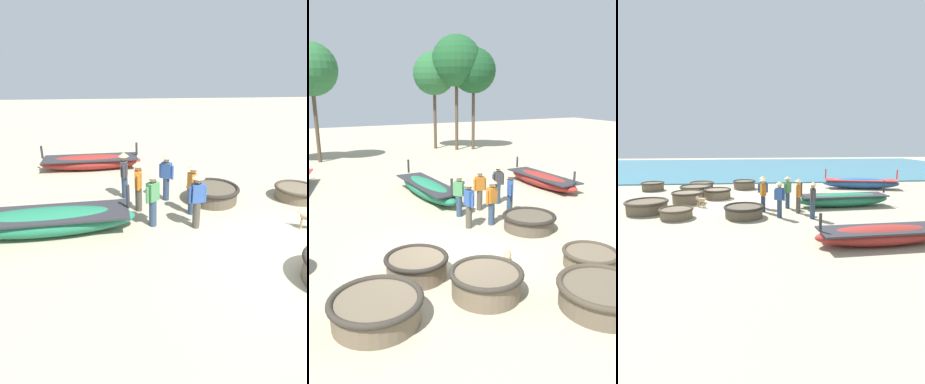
% 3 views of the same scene
% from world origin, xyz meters
% --- Properties ---
extents(ground_plane, '(80.00, 80.00, 0.00)m').
position_xyz_m(ground_plane, '(0.00, 0.00, 0.00)').
color(ground_plane, tan).
extents(coracle_weathered, '(2.04, 2.04, 0.60)m').
position_xyz_m(coracle_weathered, '(2.23, -3.37, 0.33)').
color(coracle_weathered, brown).
rests_on(coracle_weathered, ground).
extents(coracle_upturned, '(1.98, 1.98, 0.59)m').
position_xyz_m(coracle_upturned, '(-2.37, -1.74, 0.32)').
color(coracle_upturned, brown).
rests_on(coracle_upturned, ground).
extents(coracle_nearest, '(1.65, 1.65, 0.58)m').
position_xyz_m(coracle_nearest, '(-1.00, -0.26, 0.32)').
color(coracle_nearest, brown).
rests_on(coracle_nearest, ground).
extents(coracle_far_left, '(1.52, 1.52, 0.46)m').
position_xyz_m(coracle_far_left, '(3.44, -1.73, 0.25)').
color(coracle_far_left, brown).
rests_on(coracle_far_left, ground).
extents(coracle_front_right, '(1.74, 1.74, 0.64)m').
position_xyz_m(coracle_front_right, '(0.17, -1.81, 0.35)').
color(coracle_front_right, brown).
rests_on(coracle_front_right, ground).
extents(coracle_far_right, '(1.82, 1.82, 0.54)m').
position_xyz_m(coracle_far_right, '(3.56, 1.28, 0.30)').
color(coracle_far_right, brown).
rests_on(coracle_far_right, ground).
extents(long_boat_red_hull, '(1.48, 4.62, 1.15)m').
position_xyz_m(long_boat_red_hull, '(7.58, 5.83, 0.33)').
color(long_boat_red_hull, maroon).
rests_on(long_boat_red_hull, ground).
extents(long_boat_ochre_hull, '(1.57, 5.03, 1.31)m').
position_xyz_m(long_boat_ochre_hull, '(1.84, 6.50, 0.38)').
color(long_boat_ochre_hull, '#237551').
rests_on(long_boat_ochre_hull, ground).
extents(fisherman_hauling, '(0.53, 0.36, 1.67)m').
position_xyz_m(fisherman_hauling, '(4.13, 4.32, 0.96)').
color(fisherman_hauling, '#2D425B').
rests_on(fisherman_hauling, ground).
extents(fisherman_by_coracle, '(0.52, 0.36, 1.67)m').
position_xyz_m(fisherman_by_coracle, '(2.62, 2.23, 0.96)').
color(fisherman_by_coracle, '#2D425B').
rests_on(fisherman_by_coracle, ground).
extents(fisherman_crouching, '(0.53, 0.36, 1.67)m').
position_xyz_m(fisherman_crouching, '(3.04, 3.88, 0.96)').
color(fisherman_crouching, '#4C473D').
rests_on(fisherman_crouching, ground).
extents(fisherman_standing_right, '(0.36, 0.53, 1.67)m').
position_xyz_m(fisherman_standing_right, '(1.76, 2.28, 0.96)').
color(fisherman_standing_right, '#4C473D').
rests_on(fisherman_standing_right, ground).
extents(fisherman_standing_left, '(0.36, 0.47, 1.67)m').
position_xyz_m(fisherman_standing_left, '(3.80, 2.88, 0.96)').
color(fisherman_standing_left, '#2D425B').
rests_on(fisherman_standing_left, ground).
extents(fisherman_with_hat, '(0.39, 0.43, 1.67)m').
position_xyz_m(fisherman_with_hat, '(1.98, 3.52, 0.96)').
color(fisherman_with_hat, '#2D425B').
rests_on(fisherman_with_hat, ground).
extents(dog, '(0.45, 0.60, 0.55)m').
position_xyz_m(dog, '(1.30, -0.95, 0.37)').
color(dog, tan).
rests_on(dog, ground).
extents(tree_left_mid, '(3.24, 3.24, 7.39)m').
position_xyz_m(tree_left_mid, '(7.28, 19.33, 5.74)').
color(tree_left_mid, '#4C3D2D').
rests_on(tree_left_mid, ground).
extents(tree_leftmost, '(3.73, 3.73, 8.49)m').
position_xyz_m(tree_leftmost, '(8.53, 17.97, 6.60)').
color(tree_leftmost, '#4C3D2D').
rests_on(tree_leftmost, ground).
extents(tree_tall_back, '(3.27, 3.27, 7.44)m').
position_xyz_m(tree_tall_back, '(-1.68, 17.20, 5.78)').
color(tree_tall_back, '#4C3D2D').
rests_on(tree_tall_back, ground).
extents(tree_center, '(3.35, 3.35, 7.63)m').
position_xyz_m(tree_center, '(9.82, 17.68, 5.93)').
color(tree_center, '#4C3D2D').
rests_on(tree_center, ground).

